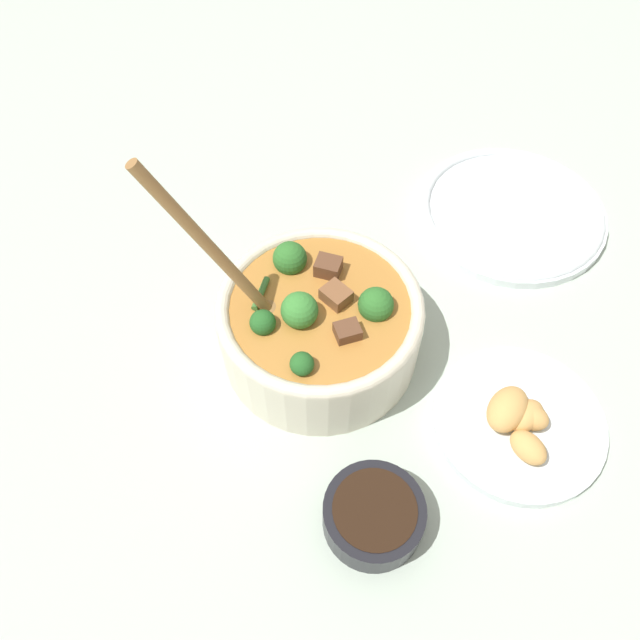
{
  "coord_description": "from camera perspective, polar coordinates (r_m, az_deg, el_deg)",
  "views": [
    {
      "loc": [
        0.37,
        0.12,
        0.61
      ],
      "look_at": [
        0.0,
        0.0,
        0.06
      ],
      "focal_mm": 35.0,
      "sensor_mm": 36.0,
      "label": 1
    }
  ],
  "objects": [
    {
      "name": "ground_plane",
      "position": [
        0.73,
        0.0,
        -2.62
      ],
      "size": [
        4.0,
        4.0,
        0.0
      ],
      "primitive_type": "plane",
      "color": "#ADBCAD"
    },
    {
      "name": "stew_bowl",
      "position": [
        0.68,
        -0.06,
        -0.23
      ],
      "size": [
        0.22,
        0.26,
        0.28
      ],
      "color": "beige",
      "rests_on": "ground_plane"
    },
    {
      "name": "condiment_bowl",
      "position": [
        0.62,
        4.93,
        -17.32
      ],
      "size": [
        0.1,
        0.1,
        0.04
      ],
      "color": "black",
      "rests_on": "ground_plane"
    },
    {
      "name": "empty_plate",
      "position": [
        0.89,
        17.06,
        9.46
      ],
      "size": [
        0.25,
        0.25,
        0.02
      ],
      "color": "white",
      "rests_on": "ground_plane"
    },
    {
      "name": "food_plate",
      "position": [
        0.7,
        17.69,
        -8.78
      ],
      "size": [
        0.18,
        0.18,
        0.05
      ],
      "color": "white",
      "rests_on": "ground_plane"
    }
  ]
}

